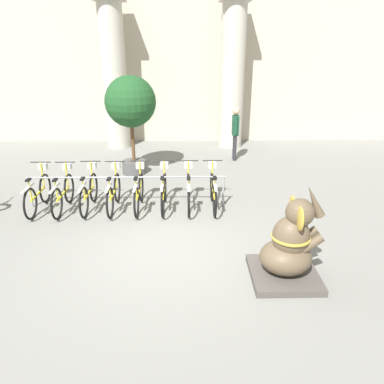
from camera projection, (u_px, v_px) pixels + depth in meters
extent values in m
plane|color=slate|center=(165.00, 246.00, 7.34)|extent=(60.00, 60.00, 0.00)
cube|color=#BCB29E|center=(174.00, 63.00, 14.20)|extent=(20.00, 0.20, 6.00)
cylinder|color=#BCB7A8|center=(114.00, 79.00, 13.43)|extent=(0.86, 0.86, 5.00)
cylinder|color=#BCB7A8|center=(232.00, 79.00, 13.49)|extent=(0.86, 0.86, 5.00)
cylinder|color=gray|center=(30.00, 193.00, 8.96)|extent=(0.05, 0.05, 0.75)
cylinder|color=gray|center=(223.00, 191.00, 9.03)|extent=(0.05, 0.05, 0.75)
cylinder|color=gray|center=(126.00, 177.00, 8.85)|extent=(4.74, 0.04, 0.04)
torus|color=black|center=(45.00, 188.00, 9.25)|extent=(0.05, 0.73, 0.73)
torus|color=black|center=(30.00, 204.00, 8.36)|extent=(0.05, 0.73, 0.73)
cube|color=yellow|center=(38.00, 194.00, 8.78)|extent=(0.04, 0.86, 0.04)
cube|color=#BCBCBC|center=(28.00, 188.00, 8.22)|extent=(0.06, 0.61, 0.03)
cylinder|color=yellow|center=(30.00, 191.00, 8.35)|extent=(0.03, 0.03, 0.52)
cube|color=black|center=(28.00, 180.00, 8.25)|extent=(0.08, 0.18, 0.04)
cylinder|color=yellow|center=(43.00, 176.00, 9.08)|extent=(0.03, 0.03, 0.69)
cylinder|color=black|center=(40.00, 162.00, 8.95)|extent=(0.48, 0.03, 0.03)
cube|color=#BCBCBC|center=(43.00, 166.00, 9.10)|extent=(0.20, 0.16, 0.14)
torus|color=black|center=(69.00, 188.00, 9.25)|extent=(0.05, 0.73, 0.73)
torus|color=black|center=(57.00, 204.00, 8.36)|extent=(0.05, 0.73, 0.73)
cube|color=yellow|center=(63.00, 194.00, 8.78)|extent=(0.04, 0.86, 0.04)
cube|color=#BCBCBC|center=(54.00, 188.00, 8.22)|extent=(0.06, 0.61, 0.03)
cylinder|color=yellow|center=(57.00, 191.00, 8.35)|extent=(0.03, 0.03, 0.52)
cube|color=black|center=(55.00, 180.00, 8.25)|extent=(0.08, 0.18, 0.04)
cylinder|color=yellow|center=(67.00, 176.00, 9.08)|extent=(0.03, 0.03, 0.69)
cylinder|color=black|center=(65.00, 162.00, 8.95)|extent=(0.48, 0.03, 0.03)
cube|color=#BCBCBC|center=(67.00, 166.00, 9.10)|extent=(0.20, 0.16, 0.14)
torus|color=black|center=(94.00, 187.00, 9.31)|extent=(0.05, 0.73, 0.73)
torus|color=black|center=(84.00, 203.00, 8.42)|extent=(0.05, 0.73, 0.73)
cube|color=yellow|center=(89.00, 193.00, 8.85)|extent=(0.04, 0.86, 0.04)
cube|color=#BCBCBC|center=(82.00, 187.00, 8.28)|extent=(0.06, 0.61, 0.03)
cylinder|color=yellow|center=(84.00, 190.00, 8.42)|extent=(0.03, 0.03, 0.52)
cube|color=black|center=(82.00, 179.00, 8.31)|extent=(0.08, 0.18, 0.04)
cylinder|color=yellow|center=(92.00, 175.00, 9.15)|extent=(0.03, 0.03, 0.69)
cylinder|color=black|center=(90.00, 161.00, 9.02)|extent=(0.48, 0.03, 0.03)
cube|color=#BCBCBC|center=(92.00, 166.00, 9.16)|extent=(0.20, 0.16, 0.14)
torus|color=black|center=(117.00, 188.00, 9.30)|extent=(0.05, 0.73, 0.73)
torus|color=black|center=(110.00, 203.00, 8.41)|extent=(0.05, 0.73, 0.73)
cube|color=yellow|center=(114.00, 193.00, 8.83)|extent=(0.04, 0.86, 0.04)
cube|color=#BCBCBC|center=(109.00, 187.00, 8.27)|extent=(0.06, 0.61, 0.03)
cylinder|color=yellow|center=(110.00, 191.00, 8.40)|extent=(0.03, 0.03, 0.52)
cube|color=black|center=(109.00, 179.00, 8.30)|extent=(0.08, 0.18, 0.04)
cylinder|color=yellow|center=(116.00, 175.00, 9.13)|extent=(0.03, 0.03, 0.69)
cylinder|color=black|center=(115.00, 162.00, 9.00)|extent=(0.48, 0.03, 0.03)
cube|color=#BCBCBC|center=(116.00, 166.00, 9.15)|extent=(0.20, 0.16, 0.14)
torus|color=black|center=(141.00, 187.00, 9.32)|extent=(0.05, 0.73, 0.73)
torus|color=black|center=(136.00, 202.00, 8.44)|extent=(0.05, 0.73, 0.73)
cube|color=yellow|center=(139.00, 192.00, 8.86)|extent=(0.04, 0.86, 0.04)
cube|color=#BCBCBC|center=(135.00, 187.00, 8.29)|extent=(0.06, 0.61, 0.03)
cylinder|color=yellow|center=(136.00, 190.00, 8.43)|extent=(0.03, 0.03, 0.52)
cube|color=black|center=(136.00, 179.00, 8.33)|extent=(0.08, 0.18, 0.04)
cylinder|color=yellow|center=(140.00, 175.00, 9.16)|extent=(0.03, 0.03, 0.69)
cylinder|color=black|center=(139.00, 161.00, 9.03)|extent=(0.48, 0.03, 0.03)
cube|color=#BCBCBC|center=(140.00, 165.00, 9.18)|extent=(0.20, 0.16, 0.14)
torus|color=black|center=(165.00, 187.00, 9.35)|extent=(0.05, 0.73, 0.73)
torus|color=black|center=(163.00, 202.00, 8.46)|extent=(0.05, 0.73, 0.73)
cube|color=yellow|center=(164.00, 192.00, 8.88)|extent=(0.04, 0.86, 0.04)
cube|color=#BCBCBC|center=(162.00, 186.00, 8.32)|extent=(0.06, 0.61, 0.03)
cylinder|color=yellow|center=(163.00, 190.00, 8.46)|extent=(0.03, 0.03, 0.52)
cube|color=black|center=(162.00, 178.00, 8.35)|extent=(0.08, 0.18, 0.04)
cylinder|color=yellow|center=(164.00, 174.00, 9.18)|extent=(0.03, 0.03, 0.69)
cylinder|color=black|center=(164.00, 161.00, 9.05)|extent=(0.48, 0.03, 0.03)
cube|color=#BCBCBC|center=(164.00, 165.00, 9.20)|extent=(0.20, 0.16, 0.14)
torus|color=black|center=(188.00, 187.00, 9.36)|extent=(0.05, 0.73, 0.73)
torus|color=black|center=(189.00, 202.00, 8.47)|extent=(0.05, 0.73, 0.73)
cube|color=yellow|center=(189.00, 192.00, 8.89)|extent=(0.04, 0.86, 0.04)
cube|color=#BCBCBC|center=(189.00, 186.00, 8.33)|extent=(0.06, 0.61, 0.03)
cylinder|color=yellow|center=(189.00, 190.00, 8.46)|extent=(0.03, 0.03, 0.52)
cube|color=black|center=(189.00, 178.00, 8.36)|extent=(0.08, 0.18, 0.04)
cylinder|color=yellow|center=(188.00, 174.00, 9.19)|extent=(0.03, 0.03, 0.69)
cylinder|color=black|center=(188.00, 161.00, 9.06)|extent=(0.48, 0.03, 0.03)
cube|color=#BCBCBC|center=(188.00, 165.00, 9.21)|extent=(0.20, 0.16, 0.14)
torus|color=black|center=(212.00, 186.00, 9.37)|extent=(0.05, 0.73, 0.73)
torus|color=black|center=(215.00, 202.00, 8.48)|extent=(0.05, 0.73, 0.73)
cube|color=yellow|center=(213.00, 192.00, 8.91)|extent=(0.04, 0.86, 0.04)
cube|color=#BCBCBC|center=(215.00, 186.00, 8.34)|extent=(0.06, 0.61, 0.03)
cylinder|color=yellow|center=(215.00, 189.00, 8.48)|extent=(0.03, 0.03, 0.52)
cube|color=black|center=(215.00, 178.00, 8.37)|extent=(0.08, 0.18, 0.04)
cylinder|color=yellow|center=(212.00, 174.00, 9.20)|extent=(0.03, 0.03, 0.69)
cylinder|color=black|center=(213.00, 161.00, 9.08)|extent=(0.48, 0.03, 0.03)
cube|color=#BCBCBC|center=(212.00, 165.00, 9.22)|extent=(0.20, 0.16, 0.14)
cube|color=#4C4742|center=(284.00, 274.00, 6.35)|extent=(1.12, 1.12, 0.12)
ellipsoid|color=brown|center=(286.00, 257.00, 6.23)|extent=(0.87, 0.77, 0.56)
ellipsoid|color=brown|center=(291.00, 237.00, 6.08)|extent=(0.61, 0.56, 0.71)
sphere|color=brown|center=(300.00, 213.00, 5.92)|extent=(0.46, 0.46, 0.46)
ellipsoid|color=#B79333|center=(292.00, 207.00, 6.14)|extent=(0.08, 0.33, 0.39)
ellipsoid|color=#B79333|center=(300.00, 219.00, 5.71)|extent=(0.08, 0.33, 0.39)
cone|color=brown|center=(314.00, 201.00, 5.85)|extent=(0.39, 0.16, 0.58)
cylinder|color=brown|center=(305.00, 237.00, 6.23)|extent=(0.46, 0.15, 0.41)
cylinder|color=brown|center=(310.00, 245.00, 6.00)|extent=(0.46, 0.15, 0.41)
torus|color=#B79333|center=(291.00, 237.00, 6.08)|extent=(0.64, 0.64, 0.05)
cylinder|color=#28282D|center=(234.00, 147.00, 12.66)|extent=(0.11, 0.11, 0.86)
cylinder|color=#28282D|center=(235.00, 148.00, 12.50)|extent=(0.11, 0.11, 0.86)
cube|color=#19472D|center=(235.00, 125.00, 12.30)|extent=(0.20, 0.32, 0.64)
sphere|color=tan|center=(236.00, 111.00, 12.13)|extent=(0.23, 0.23, 0.23)
cylinder|color=#19472D|center=(235.00, 123.00, 12.47)|extent=(0.07, 0.07, 0.58)
cylinder|color=#19472D|center=(236.00, 126.00, 12.10)|extent=(0.07, 0.07, 0.58)
cylinder|color=#4C4C4C|center=(134.00, 167.00, 11.38)|extent=(0.72, 0.72, 0.39)
cylinder|color=brown|center=(133.00, 142.00, 11.08)|extent=(0.10, 0.10, 1.18)
sphere|color=#1E4C23|center=(130.00, 102.00, 10.65)|extent=(1.46, 1.46, 1.46)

